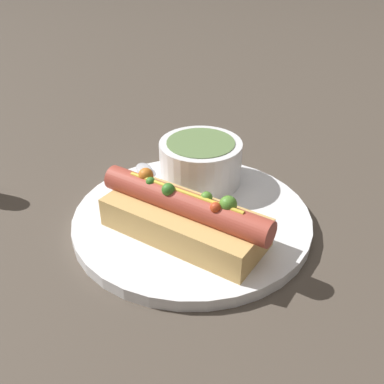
{
  "coord_description": "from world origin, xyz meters",
  "views": [
    {
      "loc": [
        0.2,
        -0.38,
        0.31
      ],
      "look_at": [
        0.0,
        0.0,
        0.04
      ],
      "focal_mm": 42.0,
      "sensor_mm": 36.0,
      "label": 1
    }
  ],
  "objects": [
    {
      "name": "ground_plane",
      "position": [
        0.0,
        0.0,
        0.0
      ],
      "size": [
        4.0,
        4.0,
        0.0
      ],
      "primitive_type": "plane",
      "color": "#4C4238"
    },
    {
      "name": "soup_bowl",
      "position": [
        -0.03,
        0.07,
        0.04
      ],
      "size": [
        0.1,
        0.1,
        0.05
      ],
      "color": "white",
      "rests_on": "dinner_plate"
    },
    {
      "name": "dinner_plate",
      "position": [
        0.0,
        0.0,
        0.01
      ],
      "size": [
        0.27,
        0.27,
        0.01
      ],
      "color": "white",
      "rests_on": "ground_plane"
    },
    {
      "name": "hot_dog",
      "position": [
        0.01,
        -0.04,
        0.04
      ],
      "size": [
        0.2,
        0.09,
        0.06
      ],
      "rotation": [
        0.0,
        0.0,
        -0.1
      ],
      "color": "#DBAD60",
      "rests_on": "dinner_plate"
    },
    {
      "name": "spoon",
      "position": [
        -0.07,
        0.03,
        0.02
      ],
      "size": [
        0.15,
        0.13,
        0.01
      ],
      "rotation": [
        0.0,
        0.0,
        2.45
      ],
      "color": "#B7B7BC",
      "rests_on": "dinner_plate"
    }
  ]
}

